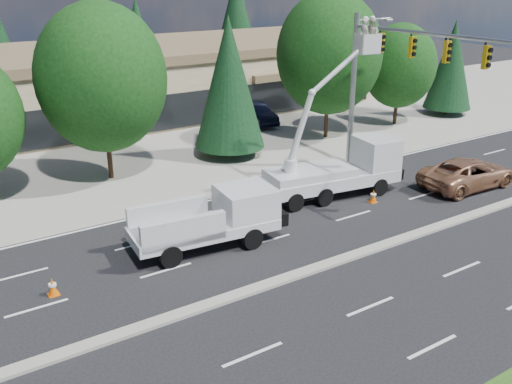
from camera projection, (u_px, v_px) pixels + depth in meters
ground at (314, 270)px, 22.81m from camera, size 140.00×140.00×0.00m
concrete_apron at (129, 149)px, 38.42m from camera, size 140.00×22.00×0.01m
road_median at (314, 269)px, 22.79m from camera, size 120.00×0.55×0.12m
strip_mall at (79, 84)px, 45.19m from camera, size 50.40×15.40×5.50m
tree_front_d at (102, 78)px, 30.91m from camera, size 7.09×7.09×9.84m
tree_front_e at (229, 82)px, 35.36m from camera, size 4.47×4.47×8.81m
tree_front_f at (329, 54)px, 39.01m from camera, size 7.27×7.27×10.09m
tree_front_g at (400, 66)px, 43.10m from camera, size 5.53×5.53×7.67m
tree_front_h at (451, 65)px, 46.31m from camera, size 3.85×3.85×7.60m
tree_back_c at (138, 38)px, 59.00m from camera, size 4.43×4.43×8.73m
tree_back_d at (236, 20)px, 64.63m from camera, size 5.71×5.71×11.26m
signal_mast at (381, 71)px, 31.24m from camera, size 2.76×10.16×9.00m
utility_pickup at (214, 224)px, 24.55m from camera, size 6.51×3.02×2.41m
bucket_truck at (341, 160)px, 29.89m from camera, size 7.80×3.35×9.13m
traffic_cone_a at (53, 287)px, 20.93m from camera, size 0.40×0.40×0.70m
traffic_cone_b at (256, 236)px, 24.95m from camera, size 0.40×0.40×0.70m
traffic_cone_c at (265, 224)px, 26.12m from camera, size 0.40×0.40×0.70m
traffic_cone_d at (373, 196)px, 29.39m from camera, size 0.40×0.40×0.70m
minivan at (468, 173)px, 31.32m from camera, size 5.90×2.90×1.61m
parked_car_east at (255, 113)px, 44.45m from camera, size 2.21×5.09×1.63m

